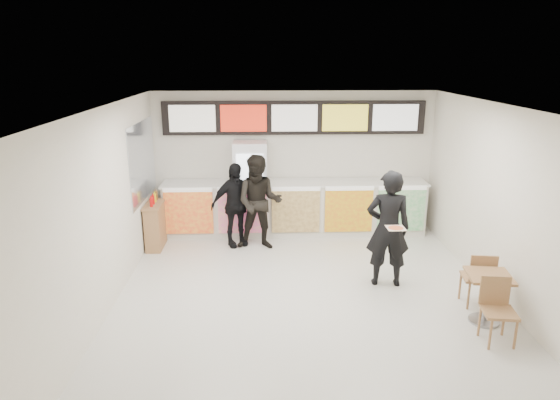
{
  "coord_description": "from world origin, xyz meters",
  "views": [
    {
      "loc": [
        -0.69,
        -7.07,
        3.7
      ],
      "look_at": [
        -0.38,
        1.2,
        1.3
      ],
      "focal_mm": 32.0,
      "sensor_mm": 36.0,
      "label": 1
    }
  ],
  "objects_px": {
    "service_counter": "(295,208)",
    "drinks_fridge": "(251,189)",
    "customer_left": "(259,203)",
    "customer_mid": "(235,205)",
    "customer_main": "(388,229)",
    "cafe_table": "(488,289)",
    "condiment_ledge": "(155,225)"
  },
  "relations": [
    {
      "from": "service_counter",
      "to": "condiment_ledge",
      "type": "relative_size",
      "value": 5.15
    },
    {
      "from": "customer_main",
      "to": "condiment_ledge",
      "type": "height_order",
      "value": "customer_main"
    },
    {
      "from": "customer_main",
      "to": "customer_mid",
      "type": "xyz_separation_m",
      "value": [
        -2.6,
        1.89,
        -0.13
      ]
    },
    {
      "from": "customer_mid",
      "to": "cafe_table",
      "type": "relative_size",
      "value": 1.1
    },
    {
      "from": "service_counter",
      "to": "condiment_ledge",
      "type": "height_order",
      "value": "service_counter"
    },
    {
      "from": "customer_main",
      "to": "condiment_ledge",
      "type": "bearing_deg",
      "value": -17.68
    },
    {
      "from": "condiment_ledge",
      "to": "drinks_fridge",
      "type": "bearing_deg",
      "value": 20.73
    },
    {
      "from": "drinks_fridge",
      "to": "customer_left",
      "type": "distance_m",
      "value": 0.86
    },
    {
      "from": "customer_mid",
      "to": "cafe_table",
      "type": "bearing_deg",
      "value": -65.28
    },
    {
      "from": "condiment_ledge",
      "to": "customer_mid",
      "type": "bearing_deg",
      "value": 1.58
    },
    {
      "from": "drinks_fridge",
      "to": "condiment_ledge",
      "type": "height_order",
      "value": "drinks_fridge"
    },
    {
      "from": "drinks_fridge",
      "to": "customer_mid",
      "type": "height_order",
      "value": "drinks_fridge"
    },
    {
      "from": "customer_mid",
      "to": "condiment_ledge",
      "type": "distance_m",
      "value": 1.63
    },
    {
      "from": "cafe_table",
      "to": "condiment_ledge",
      "type": "relative_size",
      "value": 1.43
    },
    {
      "from": "cafe_table",
      "to": "condiment_ledge",
      "type": "distance_m",
      "value": 6.18
    },
    {
      "from": "service_counter",
      "to": "cafe_table",
      "type": "height_order",
      "value": "service_counter"
    },
    {
      "from": "customer_mid",
      "to": "drinks_fridge",
      "type": "bearing_deg",
      "value": 41.02
    },
    {
      "from": "customer_main",
      "to": "customer_left",
      "type": "relative_size",
      "value": 1.04
    },
    {
      "from": "customer_left",
      "to": "customer_mid",
      "type": "height_order",
      "value": "customer_left"
    },
    {
      "from": "service_counter",
      "to": "customer_left",
      "type": "height_order",
      "value": "customer_left"
    },
    {
      "from": "customer_main",
      "to": "cafe_table",
      "type": "bearing_deg",
      "value": 137.44
    },
    {
      "from": "customer_main",
      "to": "condiment_ledge",
      "type": "distance_m",
      "value": 4.6
    },
    {
      "from": "drinks_fridge",
      "to": "customer_left",
      "type": "bearing_deg",
      "value": -77.53
    },
    {
      "from": "service_counter",
      "to": "drinks_fridge",
      "type": "distance_m",
      "value": 1.03
    },
    {
      "from": "customer_left",
      "to": "customer_mid",
      "type": "distance_m",
      "value": 0.52
    },
    {
      "from": "cafe_table",
      "to": "customer_main",
      "type": "bearing_deg",
      "value": 139.2
    },
    {
      "from": "condiment_ledge",
      "to": "cafe_table",
      "type": "bearing_deg",
      "value": -30.53
    },
    {
      "from": "drinks_fridge",
      "to": "cafe_table",
      "type": "distance_m",
      "value": 5.18
    },
    {
      "from": "customer_left",
      "to": "cafe_table",
      "type": "relative_size",
      "value": 1.22
    },
    {
      "from": "service_counter",
      "to": "drinks_fridge",
      "type": "relative_size",
      "value": 2.78
    },
    {
      "from": "customer_mid",
      "to": "service_counter",
      "type": "bearing_deg",
      "value": 3.03
    },
    {
      "from": "customer_mid",
      "to": "customer_left",
      "type": "bearing_deg",
      "value": -44.01
    }
  ]
}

